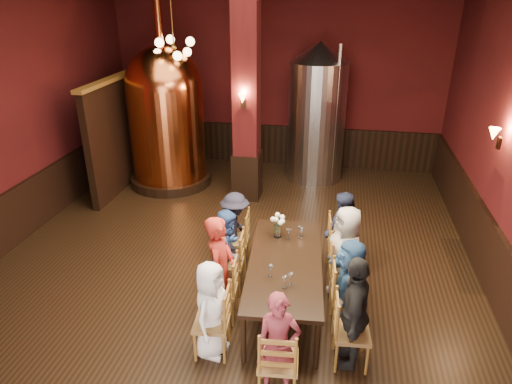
% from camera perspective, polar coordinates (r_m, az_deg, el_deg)
% --- Properties ---
extents(room, '(10.00, 10.02, 4.50)m').
position_cam_1_polar(room, '(6.63, -3.54, 7.01)').
color(room, black).
rests_on(room, ground).
extents(wainscot_right, '(0.08, 9.90, 1.00)m').
position_cam_1_polar(wainscot_right, '(7.57, 27.73, -8.22)').
color(wainscot_right, black).
rests_on(wainscot_right, ground).
extents(wainscot_back, '(7.90, 0.08, 1.00)m').
position_cam_1_polar(wainscot_back, '(11.81, 2.43, 5.97)').
color(wainscot_back, black).
rests_on(wainscot_back, ground).
extents(wainscot_left, '(0.08, 9.90, 1.00)m').
position_cam_1_polar(wainscot_left, '(9.05, -28.41, -3.08)').
color(wainscot_left, black).
rests_on(wainscot_left, ground).
extents(column, '(0.58, 0.58, 4.50)m').
position_cam_1_polar(column, '(9.34, -1.20, 12.17)').
color(column, '#4D1011').
rests_on(column, ground).
extents(partition, '(0.22, 3.50, 2.40)m').
position_cam_1_polar(partition, '(10.91, -15.93, 7.33)').
color(partition, black).
rests_on(partition, ground).
extents(pendant_cluster, '(0.90, 0.90, 1.70)m').
position_cam_1_polar(pendant_cluster, '(9.70, -10.24, 17.36)').
color(pendant_cluster, '#A57226').
rests_on(pendant_cluster, room).
extents(sconce_wall, '(0.20, 0.20, 0.36)m').
position_cam_1_polar(sconce_wall, '(7.60, 28.23, 6.00)').
color(sconce_wall, black).
rests_on(sconce_wall, room).
extents(sconce_column, '(0.20, 0.20, 0.36)m').
position_cam_1_polar(sconce_column, '(9.06, -1.58, 11.46)').
color(sconce_column, black).
rests_on(sconce_column, column).
extents(dining_table, '(1.19, 2.47, 0.75)m').
position_cam_1_polar(dining_table, '(6.42, 3.66, -9.10)').
color(dining_table, black).
rests_on(dining_table, ground).
extents(chair_0, '(0.49, 0.49, 0.92)m').
position_cam_1_polar(chair_0, '(5.84, -5.56, -15.85)').
color(chair_0, olive).
rests_on(chair_0, ground).
extents(person_0, '(0.52, 0.70, 1.29)m').
position_cam_1_polar(person_0, '(5.73, -5.64, -14.42)').
color(person_0, white).
rests_on(person_0, ground).
extents(chair_1, '(0.49, 0.49, 0.92)m').
position_cam_1_polar(chair_1, '(6.36, -4.38, -11.99)').
color(chair_1, olive).
rests_on(chair_1, ground).
extents(person_1, '(0.39, 0.58, 1.55)m').
position_cam_1_polar(person_1, '(6.18, -4.47, -9.62)').
color(person_1, '#A1251B').
rests_on(person_1, ground).
extents(chair_2, '(0.49, 0.49, 0.92)m').
position_cam_1_polar(chair_2, '(6.89, -3.42, -8.77)').
color(chair_2, olive).
rests_on(chair_2, ground).
extents(person_2, '(0.39, 0.67, 1.32)m').
position_cam_1_polar(person_2, '(6.79, -3.46, -7.34)').
color(person_2, '#2A4C8F').
rests_on(person_2, ground).
extents(chair_3, '(0.49, 0.49, 0.92)m').
position_cam_1_polar(chair_3, '(7.46, -2.60, -5.97)').
color(chair_3, olive).
rests_on(chair_3, ground).
extents(person_3, '(0.51, 0.85, 1.28)m').
position_cam_1_polar(person_3, '(7.37, -2.63, -4.76)').
color(person_3, black).
rests_on(person_3, ground).
extents(chair_4, '(0.49, 0.49, 0.92)m').
position_cam_1_polar(chair_4, '(5.80, 11.91, -16.73)').
color(chair_4, olive).
rests_on(chair_4, ground).
extents(person_4, '(0.43, 0.90, 1.50)m').
position_cam_1_polar(person_4, '(5.62, 12.16, -14.51)').
color(person_4, black).
rests_on(person_4, ground).
extents(chair_5, '(0.49, 0.49, 0.92)m').
position_cam_1_polar(chair_5, '(6.32, 11.38, -12.75)').
color(chair_5, olive).
rests_on(chair_5, ground).
extents(person_5, '(0.62, 1.28, 1.32)m').
position_cam_1_polar(person_5, '(6.20, 11.53, -11.27)').
color(person_5, '#2D5688').
rests_on(person_5, ground).
extents(chair_6, '(0.49, 0.49, 0.92)m').
position_cam_1_polar(chair_6, '(6.86, 10.95, -9.43)').
color(chair_6, olive).
rests_on(chair_6, ground).
extents(person_6, '(0.71, 0.84, 1.45)m').
position_cam_1_polar(person_6, '(6.71, 11.13, -7.55)').
color(person_6, '#B2AB9D').
rests_on(person_6, ground).
extents(chair_7, '(0.49, 0.49, 0.92)m').
position_cam_1_polar(chair_7, '(7.42, 10.58, -6.57)').
color(chair_7, olive).
rests_on(chair_7, ground).
extents(person_7, '(0.53, 0.73, 1.35)m').
position_cam_1_polar(person_7, '(7.31, 10.71, -5.12)').
color(person_7, '#1D243B').
rests_on(person_7, ground).
extents(chair_8, '(0.49, 0.49, 0.92)m').
position_cam_1_polar(chair_8, '(5.36, 2.78, -20.31)').
color(chair_8, olive).
rests_on(chair_8, ground).
extents(person_8, '(0.53, 0.39, 1.32)m').
position_cam_1_polar(person_8, '(5.22, 2.82, -18.74)').
color(person_8, maroon).
rests_on(person_8, ground).
extents(copper_kettle, '(2.07, 2.07, 4.40)m').
position_cam_1_polar(copper_kettle, '(10.42, -11.15, 9.36)').
color(copper_kettle, black).
rests_on(copper_kettle, ground).
extents(steel_vessel, '(1.36, 1.36, 3.15)m').
position_cam_1_polar(steel_vessel, '(10.65, 7.62, 9.77)').
color(steel_vessel, '#B2B2B7').
rests_on(steel_vessel, ground).
extents(rose_vase, '(0.23, 0.23, 0.39)m').
position_cam_1_polar(rose_vase, '(6.83, 2.75, -3.79)').
color(rose_vase, white).
rests_on(rose_vase, dining_table).
extents(wine_glass_0, '(0.07, 0.07, 0.17)m').
position_cam_1_polar(wine_glass_0, '(5.89, 4.37, -10.83)').
color(wine_glass_0, white).
rests_on(wine_glass_0, dining_table).
extents(wine_glass_1, '(0.07, 0.07, 0.17)m').
position_cam_1_polar(wine_glass_1, '(6.95, 5.45, -4.93)').
color(wine_glass_1, white).
rests_on(wine_glass_1, dining_table).
extents(wine_glass_2, '(0.07, 0.07, 0.17)m').
position_cam_1_polar(wine_glass_2, '(6.86, 4.08, -5.30)').
color(wine_glass_2, white).
rests_on(wine_glass_2, dining_table).
extents(wine_glass_3, '(0.07, 0.07, 0.17)m').
position_cam_1_polar(wine_glass_3, '(6.92, 5.74, -5.07)').
color(wine_glass_3, white).
rests_on(wine_glass_3, dining_table).
extents(wine_glass_4, '(0.07, 0.07, 0.17)m').
position_cam_1_polar(wine_glass_4, '(6.03, 1.80, -9.82)').
color(wine_glass_4, white).
rests_on(wine_glass_4, dining_table).
extents(wine_glass_5, '(0.07, 0.07, 0.17)m').
position_cam_1_polar(wine_glass_5, '(5.55, 3.18, -13.27)').
color(wine_glass_5, white).
rests_on(wine_glass_5, dining_table).
extents(wine_glass_6, '(0.07, 0.07, 0.17)m').
position_cam_1_polar(wine_glass_6, '(5.83, 3.60, -11.20)').
color(wine_glass_6, white).
rests_on(wine_glass_6, dining_table).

